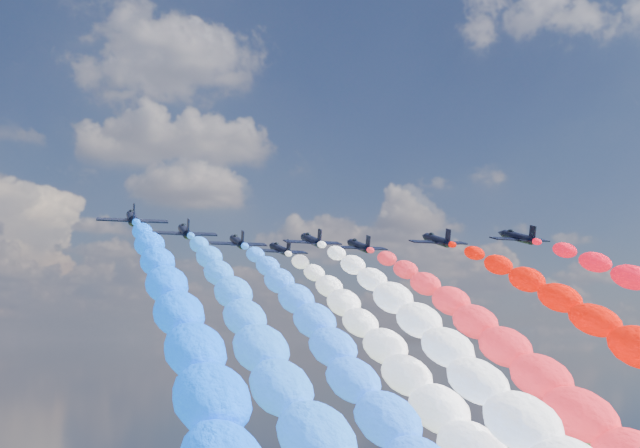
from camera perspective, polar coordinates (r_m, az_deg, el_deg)
name	(u,v)px	position (r m, az deg, el deg)	size (l,w,h in m)	color
jet_0	(132,218)	(112.13, -12.97, 0.42)	(9.30, 12.47, 2.75)	black
trail_0	(196,416)	(61.65, -8.62, -13.11)	(6.80, 96.58, 47.54)	#0854FF
jet_1	(185,231)	(124.39, -9.41, -0.50)	(9.30, 12.47, 2.75)	black
trail_1	(273,402)	(74.64, -3.27, -12.29)	(6.80, 96.58, 47.54)	blue
jet_2	(238,242)	(136.51, -5.77, -1.24)	(9.30, 12.47, 2.75)	black
trail_2	(343,392)	(87.73, 1.64, -11.67)	(6.80, 96.58, 47.54)	blue
jet_3	(312,240)	(133.71, -0.59, -1.13)	(9.30, 12.47, 2.75)	black
trail_3	(464,394)	(86.84, 10.01, -11.59)	(6.80, 96.58, 47.54)	white
jet_4	(280,249)	(147.61, -2.79, -1.78)	(9.30, 12.47, 2.75)	black
trail_4	(395,386)	(99.78, 5.27, -11.20)	(6.80, 96.58, 47.54)	white
jet_5	(359,246)	(141.97, 2.74, -1.53)	(9.30, 12.47, 2.75)	black
trail_5	(524,389)	(96.49, 14.03, -11.11)	(6.80, 96.58, 47.54)	red
jet_6	(437,240)	(135.02, 8.16, -1.12)	(9.30, 12.47, 2.75)	black
jet_7	(518,237)	(133.58, 13.64, -0.90)	(9.30, 12.47, 2.75)	black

